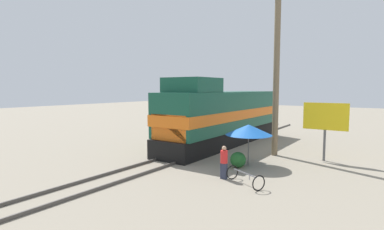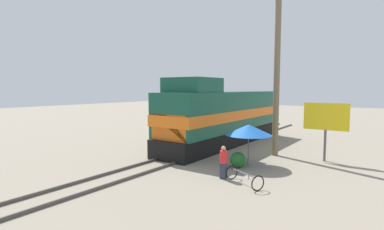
% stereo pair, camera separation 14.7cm
% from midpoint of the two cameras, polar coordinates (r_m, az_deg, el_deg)
% --- Properties ---
extents(ground_plane, '(120.00, 120.00, 0.00)m').
position_cam_midpoint_polar(ground_plane, '(19.71, 0.29, -7.42)').
color(ground_plane, gray).
extents(rail_near, '(0.08, 38.29, 0.15)m').
position_cam_midpoint_polar(rail_near, '(20.10, -1.41, -6.96)').
color(rail_near, '#4C4742').
rests_on(rail_near, ground_plane).
extents(rail_far, '(0.08, 38.29, 0.15)m').
position_cam_midpoint_polar(rail_far, '(19.31, 2.05, -7.46)').
color(rail_far, '#4C4742').
rests_on(rail_far, ground_plane).
extents(locomotive, '(3.07, 13.98, 4.95)m').
position_cam_midpoint_polar(locomotive, '(22.62, 5.85, -0.29)').
color(locomotive, black).
rests_on(locomotive, ground_plane).
extents(utility_pole, '(1.80, 0.38, 11.73)m').
position_cam_midpoint_polar(utility_pole, '(19.68, 16.11, 9.74)').
color(utility_pole, '#726047').
rests_on(utility_pole, ground_plane).
extents(vendor_umbrella, '(2.56, 2.56, 2.29)m').
position_cam_midpoint_polar(vendor_umbrella, '(16.75, 10.98, -2.78)').
color(vendor_umbrella, '#4C4C4C').
rests_on(vendor_umbrella, ground_plane).
extents(billboard_sign, '(2.49, 0.12, 3.43)m').
position_cam_midpoint_polar(billboard_sign, '(19.12, 24.36, -0.66)').
color(billboard_sign, '#595959').
rests_on(billboard_sign, ground_plane).
extents(shrub_cluster, '(0.85, 0.85, 0.85)m').
position_cam_midpoint_polar(shrub_cluster, '(16.52, 8.99, -8.43)').
color(shrub_cluster, '#236028').
rests_on(shrub_cluster, ground_plane).
extents(person_bystander, '(0.34, 0.34, 1.57)m').
position_cam_midpoint_polar(person_bystander, '(14.35, 6.31, -8.75)').
color(person_bystander, '#2D3347').
rests_on(person_bystander, ground_plane).
extents(bicycle, '(1.99, 1.46, 0.67)m').
position_cam_midpoint_polar(bicycle, '(13.71, 10.19, -11.60)').
color(bicycle, black).
rests_on(bicycle, ground_plane).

